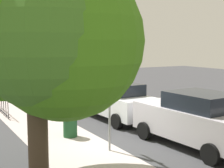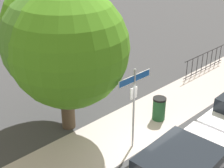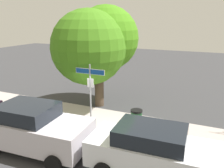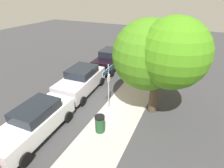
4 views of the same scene
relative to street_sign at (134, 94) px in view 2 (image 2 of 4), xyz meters
name	(u,v)px [view 2 (image 2 of 4)]	position (x,y,z in m)	size (l,w,h in m)	color
ground_plane	(145,148)	(0.21, -0.40, -2.12)	(60.00, 60.00, 0.00)	#38383A
sidewalk_strip	(152,114)	(2.21, 0.90, -2.12)	(24.00, 2.60, 0.00)	#AEA19C
street_sign	(134,94)	(0.00, 0.00, 0.00)	(1.49, 0.07, 3.03)	#9EA0A5
shade_tree	(60,39)	(-1.06, 2.57, 1.56)	(4.33, 5.30, 5.81)	#4B3B2C
iron_fence	(204,61)	(7.82, 1.90, -1.56)	(3.84, 0.04, 1.07)	black
trash_bin	(159,109)	(2.12, 0.50, -1.62)	(0.55, 0.55, 0.98)	#1E4C28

